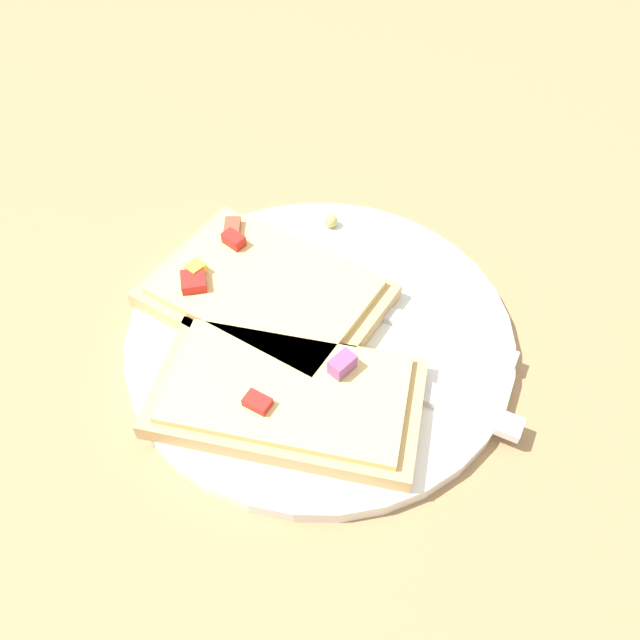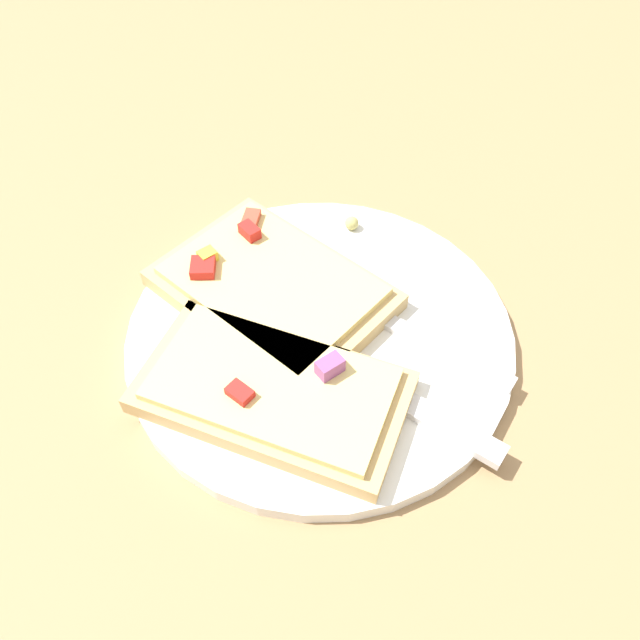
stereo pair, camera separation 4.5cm
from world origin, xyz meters
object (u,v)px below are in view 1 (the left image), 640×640
at_px(plate, 320,334).
at_px(pizza_slice_main, 265,293).
at_px(fork, 360,304).
at_px(knife, 396,381).
at_px(pizza_slice_corner, 287,395).

bearing_deg(plate, pizza_slice_main, -48.87).
bearing_deg(pizza_slice_main, fork, -151.96).
relative_size(knife, pizza_slice_corner, 0.83).
distance_m(knife, pizza_slice_main, 0.12).
xyz_separation_m(pizza_slice_main, pizza_slice_corner, (0.01, 0.09, -0.00)).
bearing_deg(knife, plate, -16.84).
height_order(plate, fork, fork).
relative_size(plate, pizza_slice_corner, 1.43).
height_order(plate, pizza_slice_corner, pizza_slice_corner).
height_order(knife, pizza_slice_corner, pizza_slice_corner).
bearing_deg(plate, pizza_slice_corner, 55.17).
xyz_separation_m(knife, pizza_slice_corner, (0.07, -0.01, 0.01)).
distance_m(plate, pizza_slice_corner, 0.07).
distance_m(fork, pizza_slice_corner, 0.10).
bearing_deg(fork, knife, 133.12).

